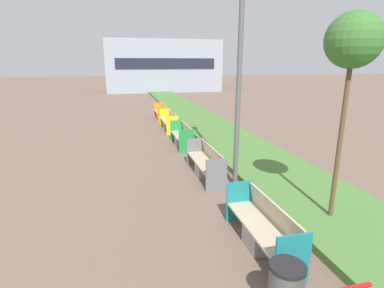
{
  "coord_description": "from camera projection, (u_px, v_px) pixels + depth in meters",
  "views": [
    {
      "loc": [
        -1.59,
        2.69,
        3.49
      ],
      "look_at": [
        0.9,
        13.04,
        0.6
      ],
      "focal_mm": 28.0,
      "sensor_mm": 36.0,
      "label": 1
    }
  ],
  "objects": [
    {
      "name": "bench_orange_frame",
      "position": [
        161.0,
        113.0,
        19.19
      ],
      "size": [
        0.65,
        1.97,
        0.94
      ],
      "color": "#9E9B96",
      "rests_on": "ground"
    },
    {
      "name": "bench_yellow_frame",
      "position": [
        169.0,
        122.0,
        16.19
      ],
      "size": [
        0.65,
        2.48,
        0.94
      ],
      "color": "#9E9B96",
      "rests_on": "ground"
    },
    {
      "name": "building_backdrop",
      "position": [
        162.0,
        66.0,
        38.6
      ],
      "size": [
        14.03,
        7.03,
        6.23
      ],
      "color": "#939EAD",
      "rests_on": "ground"
    },
    {
      "name": "bench_green_frame",
      "position": [
        182.0,
        138.0,
        12.93
      ],
      "size": [
        0.65,
        2.07,
        0.94
      ],
      "color": "#9E9B96",
      "rests_on": "ground"
    },
    {
      "name": "bench_grey_frame",
      "position": [
        206.0,
        164.0,
        9.49
      ],
      "size": [
        0.65,
        2.44,
        0.94
      ],
      "color": "#9E9B96",
      "rests_on": "ground"
    },
    {
      "name": "planter_grass_strip",
      "position": [
        261.0,
        161.0,
        10.71
      ],
      "size": [
        2.8,
        120.0,
        0.18
      ],
      "color": "#4C7A38",
      "rests_on": "ground"
    },
    {
      "name": "bench_teal_frame",
      "position": [
        263.0,
        230.0,
        5.77
      ],
      "size": [
        0.65,
        2.22,
        0.94
      ],
      "color": "#9E9B96",
      "rests_on": "ground"
    },
    {
      "name": "street_lamp_post",
      "position": [
        241.0,
        18.0,
        7.61
      ],
      "size": [
        0.24,
        0.44,
        8.42
      ],
      "color": "#56595B",
      "rests_on": "ground"
    },
    {
      "name": "sapling_tree_near",
      "position": [
        353.0,
        43.0,
        5.77
      ],
      "size": [
        1.09,
        1.09,
        4.46
      ],
      "color": "brown",
      "rests_on": "ground"
    }
  ]
}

